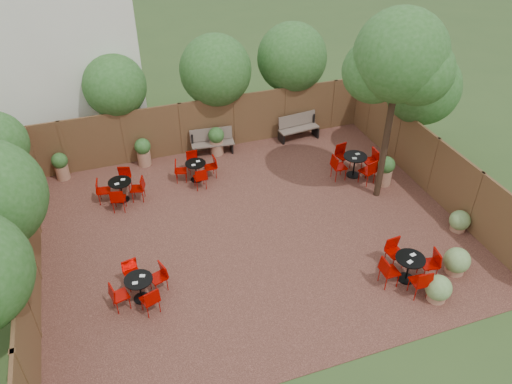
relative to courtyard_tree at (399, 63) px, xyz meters
name	(u,v)px	position (x,y,z in m)	size (l,w,h in m)	color
ground	(254,230)	(-4.34, -0.36, -4.49)	(80.00, 80.00, 0.00)	#354F23
courtyard_paving	(254,230)	(-4.34, -0.36, -4.48)	(12.00, 10.00, 0.02)	#3A2017
fence_back	(209,125)	(-4.34, 4.64, -3.49)	(12.00, 0.08, 2.00)	#4C311C
fence_left	(30,250)	(-10.34, -0.36, -3.49)	(0.08, 10.00, 2.00)	#4C311C
fence_right	(433,166)	(1.66, -0.36, -3.49)	(0.08, 10.00, 2.00)	#4C311C
neighbour_building	(57,30)	(-8.84, 7.64, -0.49)	(5.00, 4.00, 8.00)	silver
overhang_foliage	(183,116)	(-5.67, 2.20, -1.74)	(15.82, 10.87, 2.71)	#26551B
courtyard_tree	(399,63)	(0.00, 0.00, 0.00)	(2.76, 2.66, 5.96)	black
park_bench_left	(212,141)	(-4.34, 4.27, -3.98)	(1.58, 0.65, 0.95)	brown
park_bench_right	(298,127)	(-0.97, 4.27, -3.97)	(1.60, 0.67, 0.96)	brown
bistro_tables	(258,208)	(-4.05, 0.07, -4.04)	(9.26, 7.82, 0.90)	black
planters	(207,155)	(-4.79, 3.30, -3.92)	(10.65, 4.40, 1.05)	#9F6A4F
low_shrubs	(452,259)	(0.12, -3.61, -4.13)	(2.87, 2.71, 0.75)	#9F6A4F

